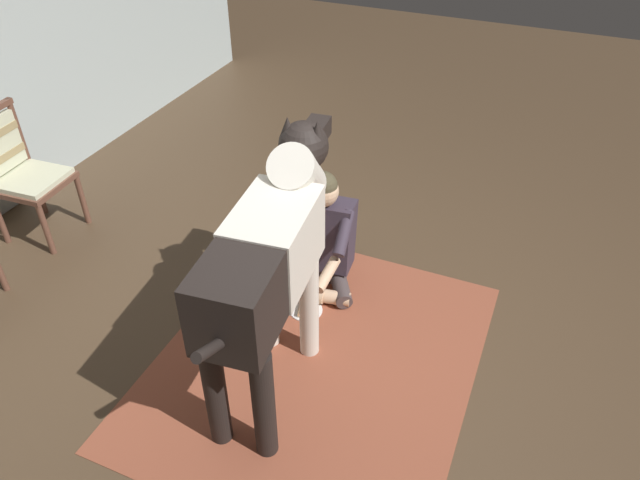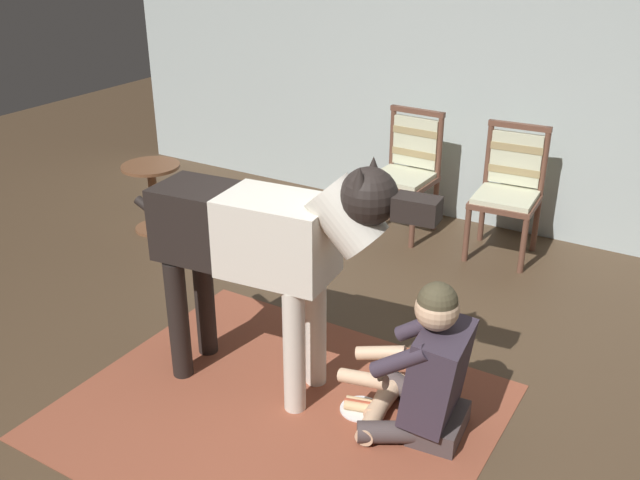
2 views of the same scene
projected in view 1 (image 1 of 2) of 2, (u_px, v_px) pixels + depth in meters
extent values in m
plane|color=#4A3725|center=(339.00, 330.00, 3.79)|extent=(13.36, 13.36, 0.00)
cube|color=brown|center=(317.00, 360.00, 3.58)|extent=(2.13, 1.80, 0.01)
cylinder|color=brown|center=(83.00, 200.00, 4.61)|extent=(0.04, 0.04, 0.42)
cylinder|color=brown|center=(46.00, 230.00, 4.29)|extent=(0.04, 0.04, 0.42)
cylinder|color=brown|center=(38.00, 190.00, 4.72)|extent=(0.04, 0.04, 0.42)
cylinder|color=brown|center=(0.00, 219.00, 4.40)|extent=(0.04, 0.04, 0.42)
cube|color=brown|center=(33.00, 183.00, 4.37)|extent=(0.49, 0.49, 0.04)
cube|color=beige|center=(32.00, 179.00, 4.34)|extent=(0.45, 0.45, 0.04)
cylinder|color=brown|center=(19.00, 132.00, 4.41)|extent=(0.04, 0.04, 0.52)
cube|color=tan|center=(2.00, 157.00, 4.31)|extent=(0.39, 0.08, 0.06)
cube|color=#493D3E|center=(325.00, 265.00, 4.21)|extent=(0.28, 0.36, 0.12)
cylinder|color=#493D3E|center=(340.00, 283.00, 4.05)|extent=(0.40, 0.30, 0.11)
cylinder|color=#DFB58F|center=(323.00, 296.00, 3.96)|extent=(0.16, 0.37, 0.09)
cylinder|color=#493D3E|center=(296.00, 274.00, 4.12)|extent=(0.41, 0.23, 0.11)
cylinder|color=#DFB58F|center=(299.00, 291.00, 4.00)|extent=(0.10, 0.36, 0.09)
cube|color=#372D3B|center=(324.00, 233.00, 4.01)|extent=(0.31, 0.43, 0.50)
cylinder|color=#372D3B|center=(344.00, 233.00, 3.79)|extent=(0.30, 0.11, 0.24)
cylinder|color=#DFB58F|center=(327.00, 274.00, 3.76)|extent=(0.27, 0.08, 0.12)
cylinder|color=#372D3B|center=(292.00, 224.00, 3.87)|extent=(0.30, 0.11, 0.24)
cylinder|color=#DFB58F|center=(290.00, 267.00, 3.82)|extent=(0.28, 0.14, 0.12)
sphere|color=#DFB58F|center=(323.00, 191.00, 3.78)|extent=(0.21, 0.21, 0.21)
sphere|color=#48412C|center=(323.00, 186.00, 3.76)|extent=(0.19, 0.19, 0.19)
cylinder|color=silver|center=(267.00, 299.00, 3.50)|extent=(0.11, 0.11, 0.71)
cylinder|color=silver|center=(309.00, 308.00, 3.44)|extent=(0.11, 0.11, 0.71)
cylinder|color=black|center=(216.00, 393.00, 2.96)|extent=(0.11, 0.11, 0.71)
cylinder|color=black|center=(264.00, 405.00, 2.90)|extent=(0.11, 0.11, 0.71)
cube|color=silver|center=(275.00, 242.00, 3.02)|extent=(0.60, 0.42, 0.41)
cube|color=black|center=(241.00, 297.00, 2.69)|extent=(0.52, 0.40, 0.39)
cylinder|color=silver|center=(297.00, 175.00, 3.19)|extent=(0.43, 0.30, 0.41)
sphere|color=black|center=(303.00, 146.00, 3.21)|extent=(0.27, 0.27, 0.27)
cube|color=black|center=(316.00, 131.00, 3.39)|extent=(0.22, 0.14, 0.11)
cone|color=black|center=(288.00, 128.00, 3.15)|extent=(0.11, 0.11, 0.12)
cone|color=black|center=(317.00, 132.00, 3.11)|extent=(0.11, 0.11, 0.12)
cylinder|color=black|center=(217.00, 345.00, 2.52)|extent=(0.37, 0.09, 0.24)
cylinder|color=white|center=(306.00, 310.00, 3.93)|extent=(0.22, 0.22, 0.01)
cylinder|color=#DFB882|center=(309.00, 307.00, 3.91)|extent=(0.17, 0.09, 0.05)
cylinder|color=#DFB882|center=(303.00, 307.00, 3.91)|extent=(0.17, 0.09, 0.05)
cylinder|color=#AD472E|center=(306.00, 306.00, 3.90)|extent=(0.17, 0.08, 0.04)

